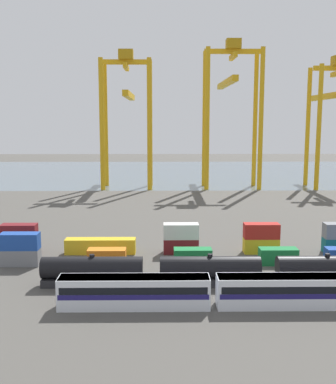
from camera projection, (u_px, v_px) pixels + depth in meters
ground_plane at (191, 213)px, 115.89m from camera, size 420.00×420.00×0.00m
harbour_water at (178, 172)px, 207.77m from camera, size 400.00×110.00×0.01m
passenger_train at (213, 290)px, 57.37m from camera, size 37.92×3.14×3.90m
freight_tank_row at (210, 270)px, 65.10m from camera, size 46.71×2.99×4.45m
shipping_container_0 at (21, 257)px, 74.19m from camera, size 6.04×2.44×2.60m
shipping_container_1 at (20, 241)px, 73.80m from camera, size 6.04×2.44×2.60m
shipping_container_2 at (107, 257)px, 74.37m from camera, size 6.04×2.44×2.60m
shipping_container_3 at (193, 256)px, 74.54m from camera, size 6.04×2.44×2.60m
shipping_container_4 at (278, 256)px, 74.71m from camera, size 6.04×2.44×2.60m
shipping_container_9 at (20, 246)px, 80.61m from camera, size 6.04×2.44×2.60m
shipping_container_10 at (19, 232)px, 80.22m from camera, size 6.04×2.44×2.60m
shipping_container_11 at (101, 246)px, 80.79m from camera, size 12.10×2.44×2.60m
shipping_container_12 at (181, 246)px, 80.97m from camera, size 6.04×2.44×2.60m
shipping_container_13 at (181, 231)px, 80.57m from camera, size 6.04×2.44×2.60m
shipping_container_14 at (261, 245)px, 81.14m from camera, size 6.04×2.44×2.60m
shipping_container_15 at (261, 231)px, 80.75m from camera, size 6.04×2.44×2.60m
gantry_crane_west at (127, 106)px, 159.32m from camera, size 17.12×36.65×45.97m
gantry_crane_central at (231, 99)px, 160.04m from camera, size 19.26×41.88×49.43m
gantry_crane_east at (334, 109)px, 160.38m from camera, size 17.31×37.14×44.08m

